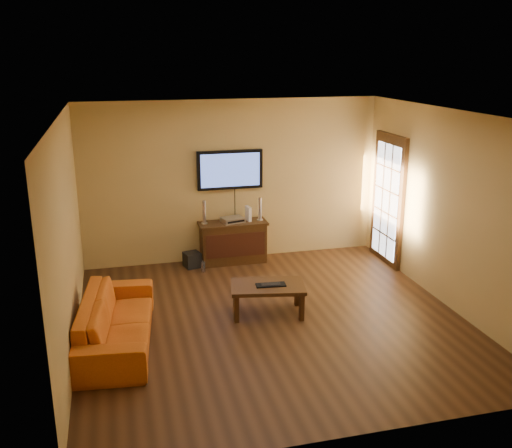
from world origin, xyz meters
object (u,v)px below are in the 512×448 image
object	(u,v)px
speaker_right	(260,210)
coffee_table	(268,289)
speaker_left	(204,213)
game_console	(248,214)
sofa	(116,313)
av_receiver	(233,220)
bottle	(203,267)
keyboard	(271,285)
subwoofer	(192,260)
television	(230,170)
media_console	(233,242)

from	to	relation	value
speaker_right	coffee_table	bearing A→B (deg)	-101.69
speaker_left	game_console	size ratio (longest dim) A/B	1.59
sofa	game_console	size ratio (longest dim) A/B	8.32
sofa	speaker_right	xyz separation A→B (m)	(2.42, 2.43, 0.48)
sofa	av_receiver	size ratio (longest dim) A/B	5.68
av_receiver	bottle	world-z (taller)	av_receiver
bottle	keyboard	distance (m)	1.90
sofa	speaker_right	distance (m)	3.46
av_receiver	subwoofer	bearing A→B (deg)	171.71
sofa	television	bearing A→B (deg)	-30.75
speaker_left	keyboard	xyz separation A→B (m)	(0.54, -2.15, -0.45)
coffee_table	keyboard	distance (m)	0.08
keyboard	game_console	bearing A→B (deg)	84.58
television	speaker_right	bearing A→B (deg)	-19.90
media_console	keyboard	distance (m)	2.11
speaker_left	bottle	size ratio (longest dim) A/B	1.99
speaker_right	av_receiver	world-z (taller)	speaker_right
television	speaker_right	world-z (taller)	television
subwoofer	sofa	bearing A→B (deg)	-132.85
bottle	keyboard	xyz separation A→B (m)	(0.64, -1.76, 0.34)
game_console	speaker_right	bearing A→B (deg)	-14.13
game_console	bottle	size ratio (longest dim) A/B	1.25
coffee_table	subwoofer	distance (m)	2.16
av_receiver	game_console	distance (m)	0.29
coffee_table	sofa	distance (m)	2.02
media_console	keyboard	size ratio (longest dim) A/B	2.77
subwoofer	bottle	bearing A→B (deg)	-79.40
keyboard	speaker_left	bearing A→B (deg)	104.15
game_console	keyboard	xyz separation A→B (m)	(-0.20, -2.14, -0.39)
sofa	bottle	world-z (taller)	sofa
speaker_right	bottle	world-z (taller)	speaker_right
keyboard	bottle	bearing A→B (deg)	110.02
game_console	sofa	bearing A→B (deg)	-141.05
game_console	television	bearing A→B (deg)	142.28
television	coffee_table	bearing A→B (deg)	-89.07
bottle	game_console	bearing A→B (deg)	24.30
coffee_table	sofa	bearing A→B (deg)	-170.30
speaker_left	keyboard	world-z (taller)	speaker_left
keyboard	media_console	bearing A→B (deg)	91.87
coffee_table	speaker_left	distance (m)	2.23
av_receiver	game_console	bearing A→B (deg)	-10.03
media_console	av_receiver	size ratio (longest dim) A/B	3.18
television	av_receiver	xyz separation A→B (m)	(-0.00, -0.17, -0.81)
television	coffee_table	world-z (taller)	television
sofa	keyboard	xyz separation A→B (m)	(2.03, 0.31, 0.03)
speaker_left	av_receiver	xyz separation A→B (m)	(0.47, -0.03, -0.14)
coffee_table	subwoofer	xyz separation A→B (m)	(-0.75, 2.01, -0.24)
speaker_right	keyboard	xyz separation A→B (m)	(-0.40, -2.12, -0.45)
speaker_left	coffee_table	bearing A→B (deg)	-76.46
sofa	speaker_right	size ratio (longest dim) A/B	5.30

